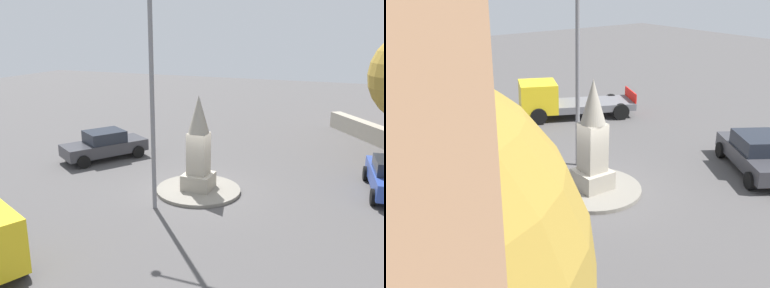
{
  "view_description": "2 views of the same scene",
  "coord_description": "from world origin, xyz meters",
  "views": [
    {
      "loc": [
        -5.91,
        15.03,
        6.53
      ],
      "look_at": [
        0.37,
        -0.2,
        1.95
      ],
      "focal_mm": 39.09,
      "sensor_mm": 36.0,
      "label": 1
    },
    {
      "loc": [
        -8.79,
        -11.39,
        7.25
      ],
      "look_at": [
        -0.86,
        -0.35,
        2.06
      ],
      "focal_mm": 42.39,
      "sensor_mm": 36.0,
      "label": 2
    }
  ],
  "objects": [
    {
      "name": "monument",
      "position": [
        0.0,
        0.0,
        1.9
      ],
      "size": [
        1.16,
        1.16,
        3.88
      ],
      "color": "#9E9687",
      "rests_on": "traffic_island"
    },
    {
      "name": "car_dark_grey_waiting",
      "position": [
        6.13,
        -2.36,
        0.75
      ],
      "size": [
        3.69,
        4.48,
        1.48
      ],
      "color": "#38383D",
      "rests_on": "ground"
    },
    {
      "name": "traffic_island",
      "position": [
        0.0,
        0.0,
        0.07
      ],
      "size": [
        3.48,
        3.48,
        0.14
      ],
      "primitive_type": "cylinder",
      "color": "gray",
      "rests_on": "ground"
    },
    {
      "name": "ground_plane",
      "position": [
        0.0,
        0.0,
        0.0
      ],
      "size": [
        80.0,
        80.0,
        0.0
      ],
      "primitive_type": "plane",
      "color": "#4F4C4C"
    },
    {
      "name": "streetlamp",
      "position": [
        0.91,
        2.15,
        5.16
      ],
      "size": [
        3.08,
        0.28,
        8.59
      ],
      "color": "slate",
      "rests_on": "ground"
    }
  ]
}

